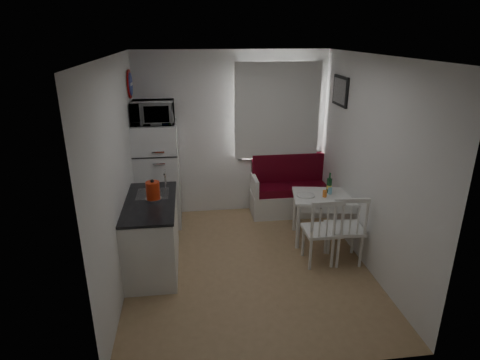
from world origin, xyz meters
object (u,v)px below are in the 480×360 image
Objects in this scene: chair_left at (324,225)px; wine_bottle at (329,183)px; kitchen_counter at (152,234)px; bench at (292,194)px; kettle at (153,191)px; chair_right at (348,223)px; microwave at (153,113)px; dining_table at (326,200)px; fridge at (158,175)px.

wine_bottle is at bearing 68.19° from chair_left.
bench is (2.16, 1.36, -0.13)m from kitchen_counter.
chair_left is 1.90× the size of kettle.
microwave is at bearing 154.26° from chair_right.
kitchen_counter reaches higher than bench.
microwave is 2.70m from wine_bottle.
chair_left is 0.87m from wine_bottle.
chair_right is at bearing -7.12° from kettle.
kitchen_counter is 4.49× the size of wine_bottle.
bench reaches higher than dining_table.
kettle is at bearing 178.55° from chair_right.
wine_bottle reaches higher than chair_left.
dining_table is 0.67m from chair_right.
fridge is at bearing 91.39° from kettle.
dining_table is 2.53m from fridge.
chair_right is (0.29, -1.65, 0.27)m from bench.
wine_bottle is (0.06, 0.10, 0.22)m from dining_table.
wine_bottle is at bearing 11.06° from kettle.
fridge is 1.26m from kettle.
chair_right is 1.75× the size of wine_bottle.
microwave is (-2.37, 0.81, 1.15)m from dining_table.
chair_right is 2.46m from kettle.
wine_bottle is at bearing 95.66° from chair_right.
wine_bottle is at bearing -17.47° from fridge.
kettle is (0.05, 0.01, 0.58)m from kitchen_counter.
chair_left is 1.71× the size of wine_bottle.
microwave is (-2.12, 1.48, 1.18)m from chair_left.
bench is at bearing 108.27° from wine_bottle.
bench is 2.70× the size of chair_left.
kitchen_counter reaches higher than chair_left.
kettle reaches higher than dining_table.
dining_table is 1.98× the size of chair_right.
kettle is (-2.40, 0.30, 0.44)m from chair_right.
chair_right is at bearing -90.00° from wine_bottle.
fridge is 5.43× the size of wine_bottle.
kitchen_counter is 0.97× the size of bench.
bench is at bearing 32.11° from kitchen_counter.
chair_right reaches higher than chair_left.
microwave reaches higher than fridge.
kitchen_counter is 2.53m from wine_bottle.
microwave is at bearing 91.45° from kettle.
wine_bottle is (0.29, -0.88, 0.52)m from bench.
fridge reaches higher than kitchen_counter.
microwave is at bearing -90.00° from fridge.
wine_bottle is (2.40, 0.47, -0.19)m from kettle.
dining_table is (0.23, -0.98, 0.29)m from bench.
kitchen_counter is at bearing -168.27° from kettle.
dining_table is at bearing 9.02° from kitchen_counter.
bench is at bearing 4.32° from microwave.
microwave reaches higher than dining_table.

